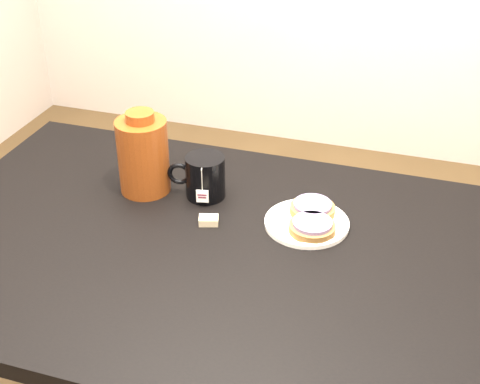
% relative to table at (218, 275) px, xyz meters
% --- Properties ---
extents(table, '(1.40, 0.90, 0.75)m').
position_rel_table_xyz_m(table, '(0.00, 0.00, 0.00)').
color(table, black).
rests_on(table, ground_plane).
extents(plate, '(0.20, 0.20, 0.01)m').
position_rel_table_xyz_m(plate, '(0.17, 0.14, 0.09)').
color(plate, white).
rests_on(plate, table).
extents(bagel_back, '(0.15, 0.15, 0.03)m').
position_rel_table_xyz_m(bagel_back, '(0.18, 0.18, 0.11)').
color(bagel_back, brown).
rests_on(bagel_back, plate).
extents(bagel_front, '(0.15, 0.15, 0.03)m').
position_rel_table_xyz_m(bagel_front, '(0.19, 0.10, 0.11)').
color(bagel_front, brown).
rests_on(bagel_front, plate).
extents(mug, '(0.15, 0.12, 0.11)m').
position_rel_table_xyz_m(mug, '(-0.10, 0.19, 0.14)').
color(mug, black).
rests_on(mug, table).
extents(teabag_pouch, '(0.05, 0.04, 0.02)m').
position_rel_table_xyz_m(teabag_pouch, '(-0.05, 0.08, 0.09)').
color(teabag_pouch, '#C6B793').
rests_on(teabag_pouch, table).
extents(bagel_package, '(0.15, 0.15, 0.21)m').
position_rel_table_xyz_m(bagel_package, '(-0.25, 0.18, 0.18)').
color(bagel_package, '#57210B').
rests_on(bagel_package, table).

